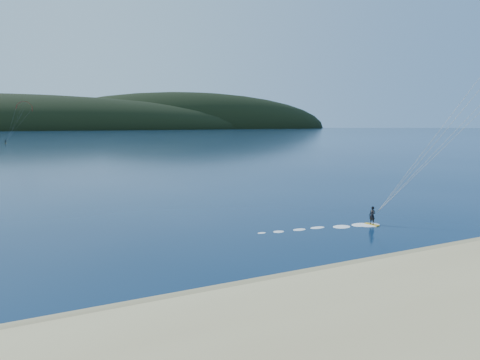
% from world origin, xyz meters
% --- Properties ---
extents(ground, '(1800.00, 1800.00, 0.00)m').
position_xyz_m(ground, '(0.00, 0.00, 0.00)').
color(ground, '#071E3A').
rests_on(ground, ground).
extents(wet_sand, '(220.00, 2.50, 0.10)m').
position_xyz_m(wet_sand, '(0.00, 4.50, 0.05)').
color(wet_sand, '#907D54').
rests_on(wet_sand, ground).
extents(headland, '(1200.00, 310.00, 140.00)m').
position_xyz_m(headland, '(0.63, 745.28, 0.00)').
color(headland, black).
rests_on(headland, ground).
extents(kitesurfer_far, '(12.55, 6.97, 17.63)m').
position_xyz_m(kitesurfer_far, '(-16.53, 193.59, 15.01)').
color(kitesurfer_far, '#C09416').
rests_on(kitesurfer_far, ground).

